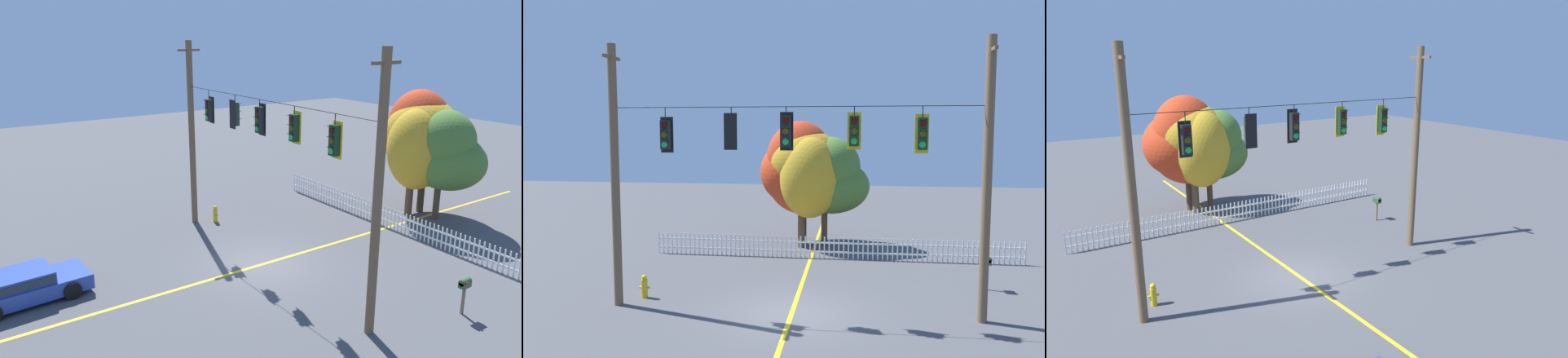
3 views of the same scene
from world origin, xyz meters
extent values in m
plane|color=#4C4C4F|center=(0.00, 0.00, 0.00)|extent=(80.00, 80.00, 0.00)
cube|color=gold|center=(0.00, 0.00, 0.00)|extent=(0.16, 36.00, 0.01)
cylinder|color=brown|center=(-6.03, 0.00, 4.43)|extent=(0.29, 0.29, 8.86)
cylinder|color=brown|center=(6.03, 0.00, 4.43)|extent=(0.29, 0.29, 8.86)
cube|color=brown|center=(-6.03, 0.00, 8.41)|extent=(0.10, 1.10, 0.10)
cube|color=brown|center=(6.03, 0.00, 8.41)|extent=(0.10, 1.10, 0.10)
cylinder|color=black|center=(0.00, 0.00, 6.76)|extent=(11.86, 0.02, 0.02)
cylinder|color=black|center=(-4.22, 0.00, 6.55)|extent=(0.03, 0.03, 0.42)
cube|color=black|center=(-4.22, 0.13, 5.86)|extent=(0.43, 0.02, 1.19)
cube|color=black|center=(-4.22, 0.00, 5.86)|extent=(0.30, 0.24, 0.96)
cylinder|color=#410706|center=(-4.22, -0.14, 6.18)|extent=(0.20, 0.03, 0.20)
cube|color=black|center=(-4.22, -0.18, 6.29)|extent=(0.22, 0.12, 0.06)
cylinder|color=#463B09|center=(-4.22, -0.14, 5.86)|extent=(0.20, 0.03, 0.20)
cube|color=black|center=(-4.22, -0.18, 5.97)|extent=(0.22, 0.12, 0.06)
cylinder|color=green|center=(-4.22, -0.14, 5.54)|extent=(0.20, 0.03, 0.20)
cube|color=black|center=(-4.22, -0.18, 5.65)|extent=(0.22, 0.12, 0.06)
cylinder|color=black|center=(-1.99, 0.00, 6.60)|extent=(0.03, 0.03, 0.31)
cube|color=black|center=(-1.99, -0.13, 5.97)|extent=(0.43, 0.02, 1.19)
cube|color=#1E3323|center=(-1.99, 0.00, 5.97)|extent=(0.30, 0.24, 0.96)
cylinder|color=#410706|center=(-1.99, 0.14, 6.29)|extent=(0.20, 0.03, 0.20)
cube|color=#1E3323|center=(-1.99, 0.18, 6.40)|extent=(0.22, 0.12, 0.06)
cylinder|color=#463B09|center=(-1.99, 0.14, 5.97)|extent=(0.20, 0.03, 0.20)
cube|color=#1E3323|center=(-1.99, 0.18, 6.08)|extent=(0.22, 0.12, 0.06)
cylinder|color=green|center=(-1.99, 0.14, 5.65)|extent=(0.20, 0.03, 0.20)
cube|color=#1E3323|center=(-1.99, 0.18, 5.76)|extent=(0.22, 0.12, 0.06)
cylinder|color=black|center=(-0.19, 0.00, 6.62)|extent=(0.03, 0.03, 0.28)
cube|color=black|center=(-0.19, 0.13, 5.98)|extent=(0.43, 0.02, 1.24)
cube|color=black|center=(-0.19, 0.00, 5.98)|extent=(0.30, 0.24, 1.00)
cylinder|color=#410706|center=(-0.19, -0.14, 6.31)|extent=(0.20, 0.03, 0.20)
cube|color=black|center=(-0.19, -0.18, 6.42)|extent=(0.22, 0.12, 0.06)
cylinder|color=#463B09|center=(-0.19, -0.14, 5.98)|extent=(0.20, 0.03, 0.20)
cube|color=black|center=(-0.19, -0.18, 6.09)|extent=(0.22, 0.12, 0.06)
cylinder|color=green|center=(-0.19, -0.14, 5.64)|extent=(0.20, 0.03, 0.20)
cube|color=black|center=(-0.19, -0.18, 5.76)|extent=(0.22, 0.12, 0.06)
cylinder|color=black|center=(1.97, 0.00, 6.61)|extent=(0.03, 0.03, 0.29)
cube|color=yellow|center=(1.97, 0.13, 5.99)|extent=(0.43, 0.02, 1.18)
cube|color=black|center=(1.97, 0.00, 5.99)|extent=(0.30, 0.24, 0.95)
cylinder|color=#410706|center=(1.97, -0.14, 6.30)|extent=(0.20, 0.03, 0.20)
cube|color=black|center=(1.97, -0.18, 6.42)|extent=(0.22, 0.12, 0.06)
cylinder|color=#463B09|center=(1.97, -0.14, 5.99)|extent=(0.20, 0.03, 0.20)
cube|color=black|center=(1.97, -0.18, 6.10)|extent=(0.22, 0.12, 0.06)
cylinder|color=green|center=(1.97, -0.14, 5.67)|extent=(0.20, 0.03, 0.20)
cube|color=black|center=(1.97, -0.18, 5.78)|extent=(0.22, 0.12, 0.06)
cylinder|color=black|center=(4.06, 0.00, 6.58)|extent=(0.03, 0.03, 0.36)
cube|color=yellow|center=(4.06, 0.13, 5.90)|extent=(0.43, 0.02, 1.23)
cube|color=black|center=(4.06, 0.00, 5.90)|extent=(0.30, 0.24, 0.99)
cylinder|color=#410706|center=(4.06, -0.14, 6.23)|extent=(0.20, 0.03, 0.20)
cube|color=black|center=(4.06, -0.18, 6.35)|extent=(0.22, 0.12, 0.06)
cylinder|color=#463B09|center=(4.06, -0.14, 5.90)|extent=(0.20, 0.03, 0.20)
cube|color=black|center=(4.06, -0.18, 6.02)|extent=(0.22, 0.12, 0.06)
cylinder|color=green|center=(4.06, -0.14, 5.57)|extent=(0.20, 0.03, 0.20)
cube|color=black|center=(4.06, -0.18, 5.69)|extent=(0.22, 0.12, 0.06)
cube|color=white|center=(-7.44, 7.42, 0.52)|extent=(0.06, 0.04, 1.03)
cube|color=white|center=(-7.21, 7.42, 0.52)|extent=(0.06, 0.04, 1.03)
cube|color=white|center=(-6.99, 7.42, 0.52)|extent=(0.06, 0.04, 1.03)
cube|color=white|center=(-6.77, 7.42, 0.52)|extent=(0.06, 0.04, 1.03)
cube|color=white|center=(-6.54, 7.42, 0.52)|extent=(0.06, 0.04, 1.03)
cube|color=white|center=(-6.32, 7.42, 0.52)|extent=(0.06, 0.04, 1.03)
cube|color=white|center=(-6.09, 7.42, 0.52)|extent=(0.06, 0.04, 1.03)
cube|color=white|center=(-5.87, 7.42, 0.52)|extent=(0.06, 0.04, 1.03)
cube|color=white|center=(-5.64, 7.42, 0.52)|extent=(0.06, 0.04, 1.03)
cube|color=white|center=(-5.42, 7.42, 0.52)|extent=(0.06, 0.04, 1.03)
cube|color=white|center=(-5.19, 7.42, 0.52)|extent=(0.06, 0.04, 1.03)
cube|color=white|center=(-4.97, 7.42, 0.52)|extent=(0.06, 0.04, 1.03)
cube|color=white|center=(-4.74, 7.42, 0.52)|extent=(0.06, 0.04, 1.03)
cube|color=white|center=(-4.52, 7.42, 0.52)|extent=(0.06, 0.04, 1.03)
cube|color=white|center=(-4.30, 7.42, 0.52)|extent=(0.06, 0.04, 1.03)
cube|color=white|center=(-4.07, 7.42, 0.52)|extent=(0.06, 0.04, 1.03)
cube|color=white|center=(-3.85, 7.42, 0.52)|extent=(0.06, 0.04, 1.03)
cube|color=white|center=(-3.62, 7.42, 0.52)|extent=(0.06, 0.04, 1.03)
cube|color=white|center=(-3.40, 7.42, 0.52)|extent=(0.06, 0.04, 1.03)
cube|color=white|center=(-3.17, 7.42, 0.52)|extent=(0.06, 0.04, 1.03)
cube|color=white|center=(-2.95, 7.42, 0.52)|extent=(0.06, 0.04, 1.03)
cube|color=white|center=(-2.72, 7.42, 0.52)|extent=(0.06, 0.04, 1.03)
cube|color=white|center=(-2.50, 7.42, 0.52)|extent=(0.06, 0.04, 1.03)
cube|color=white|center=(-2.28, 7.42, 0.52)|extent=(0.06, 0.04, 1.03)
cube|color=white|center=(-2.05, 7.42, 0.52)|extent=(0.06, 0.04, 1.03)
cube|color=white|center=(-1.83, 7.42, 0.52)|extent=(0.06, 0.04, 1.03)
cube|color=white|center=(-1.60, 7.42, 0.52)|extent=(0.06, 0.04, 1.03)
cube|color=white|center=(-1.38, 7.42, 0.52)|extent=(0.06, 0.04, 1.03)
cube|color=white|center=(-1.15, 7.42, 0.52)|extent=(0.06, 0.04, 1.03)
cube|color=white|center=(-0.93, 7.42, 0.52)|extent=(0.06, 0.04, 1.03)
cube|color=white|center=(-0.70, 7.42, 0.52)|extent=(0.06, 0.04, 1.03)
cube|color=white|center=(-0.48, 7.42, 0.52)|extent=(0.06, 0.04, 1.03)
cube|color=white|center=(-0.26, 7.42, 0.52)|extent=(0.06, 0.04, 1.03)
cube|color=white|center=(-0.03, 7.42, 0.52)|extent=(0.06, 0.04, 1.03)
cube|color=white|center=(0.19, 7.42, 0.52)|extent=(0.06, 0.04, 1.03)
cube|color=white|center=(0.42, 7.42, 0.52)|extent=(0.06, 0.04, 1.03)
cube|color=white|center=(0.64, 7.42, 0.52)|extent=(0.06, 0.04, 1.03)
cube|color=white|center=(0.87, 7.42, 0.52)|extent=(0.06, 0.04, 1.03)
cube|color=white|center=(1.09, 7.42, 0.52)|extent=(0.06, 0.04, 1.03)
cube|color=white|center=(1.32, 7.42, 0.52)|extent=(0.06, 0.04, 1.03)
cube|color=white|center=(1.54, 7.42, 0.52)|extent=(0.06, 0.04, 1.03)
cube|color=white|center=(1.76, 7.42, 0.52)|extent=(0.06, 0.04, 1.03)
cube|color=white|center=(1.99, 7.42, 0.52)|extent=(0.06, 0.04, 1.03)
cube|color=white|center=(2.21, 7.42, 0.52)|extent=(0.06, 0.04, 1.03)
cube|color=white|center=(2.44, 7.42, 0.52)|extent=(0.06, 0.04, 1.03)
cube|color=white|center=(2.66, 7.42, 0.52)|extent=(0.06, 0.04, 1.03)
cube|color=white|center=(2.89, 7.42, 0.52)|extent=(0.06, 0.04, 1.03)
cube|color=white|center=(3.11, 7.42, 0.52)|extent=(0.06, 0.04, 1.03)
cube|color=white|center=(3.34, 7.42, 0.52)|extent=(0.06, 0.04, 1.03)
cube|color=white|center=(3.56, 7.42, 0.52)|extent=(0.06, 0.04, 1.03)
cube|color=white|center=(3.79, 7.42, 0.52)|extent=(0.06, 0.04, 1.03)
cube|color=white|center=(4.01, 7.42, 0.52)|extent=(0.06, 0.04, 1.03)
cube|color=white|center=(4.23, 7.42, 0.52)|extent=(0.06, 0.04, 1.03)
cube|color=white|center=(4.46, 7.42, 0.52)|extent=(0.06, 0.04, 1.03)
cube|color=white|center=(4.68, 7.42, 0.52)|extent=(0.06, 0.04, 1.03)
cube|color=white|center=(4.91, 7.42, 0.52)|extent=(0.06, 0.04, 1.03)
cube|color=white|center=(5.13, 7.42, 0.52)|extent=(0.06, 0.04, 1.03)
cube|color=white|center=(5.36, 7.42, 0.52)|extent=(0.06, 0.04, 1.03)
cube|color=white|center=(5.58, 7.42, 0.52)|extent=(0.06, 0.04, 1.03)
cube|color=white|center=(5.81, 7.42, 0.52)|extent=(0.06, 0.04, 1.03)
cube|color=white|center=(6.03, 7.42, 0.52)|extent=(0.06, 0.04, 1.03)
cube|color=white|center=(6.25, 7.42, 0.52)|extent=(0.06, 0.04, 1.03)
cube|color=white|center=(6.48, 7.42, 0.52)|extent=(0.06, 0.04, 1.03)
cube|color=white|center=(6.70, 7.42, 0.52)|extent=(0.06, 0.04, 1.03)
cube|color=white|center=(6.93, 7.42, 0.52)|extent=(0.06, 0.04, 1.03)
cube|color=white|center=(7.15, 7.42, 0.52)|extent=(0.06, 0.04, 1.03)
cube|color=white|center=(7.38, 7.42, 0.52)|extent=(0.06, 0.04, 1.03)
cube|color=white|center=(7.60, 7.42, 0.52)|extent=(0.06, 0.04, 1.03)
cube|color=white|center=(7.83, 7.42, 0.52)|extent=(0.06, 0.04, 1.03)
cube|color=white|center=(8.05, 7.42, 0.52)|extent=(0.06, 0.04, 1.03)
cube|color=white|center=(8.27, 7.42, 0.52)|extent=(0.06, 0.04, 1.03)
cube|color=white|center=(8.50, 7.42, 0.52)|extent=(0.06, 0.04, 1.03)
cube|color=white|center=(8.72, 7.42, 0.52)|extent=(0.06, 0.04, 1.03)
cube|color=white|center=(8.95, 7.42, 0.52)|extent=(0.06, 0.04, 1.03)
cube|color=white|center=(9.17, 7.42, 0.52)|extent=(0.06, 0.04, 1.03)
cube|color=white|center=(9.40, 7.42, 0.52)|extent=(0.06, 0.04, 1.03)
cube|color=white|center=(9.62, 7.42, 0.52)|extent=(0.06, 0.04, 1.03)
cube|color=white|center=(1.09, 7.45, 0.31)|extent=(17.06, 0.03, 0.08)
cube|color=white|center=(1.09, 7.45, 0.74)|extent=(17.06, 0.03, 0.08)
cylinder|color=#473828|center=(-0.67, 10.61, 1.14)|extent=(0.36, 0.36, 2.29)
ellipsoid|color=red|center=(-0.41, 10.57, 3.07)|extent=(4.08, 3.89, 3.01)
ellipsoid|color=red|center=(-0.99, 10.70, 3.79)|extent=(3.96, 3.82, 3.59)
ellipsoid|color=red|center=(-0.81, 10.18, 4.46)|extent=(3.49, 2.84, 4.04)
cylinder|color=brown|center=(-0.66, 9.66, 1.23)|extent=(0.38, 0.38, 2.47)
ellipsoid|color=gold|center=(-0.25, 9.38, 3.65)|extent=(3.08, 2.58, 4.15)
ellipsoid|color=gold|center=(-0.16, 9.86, 3.82)|extent=(2.76, 2.54, 3.25)
ellipsoid|color=gold|center=(-0.54, 10.15, 4.38)|extent=(3.81, 3.37, 3.42)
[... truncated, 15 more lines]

